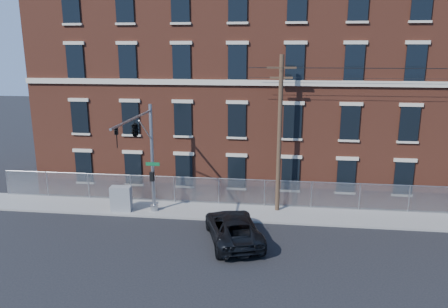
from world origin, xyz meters
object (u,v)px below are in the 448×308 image
Objects in this scene: utility_pole_near at (280,132)px; utility_cabinet at (121,199)px; pickup_truck at (233,228)px; traffic_signal_mast at (140,139)px.

utility_pole_near reaches higher than utility_cabinet.
utility_pole_near reaches higher than pickup_truck.
utility_cabinet reaches higher than pickup_truck.
utility_cabinet is (-7.69, 3.33, 0.17)m from pickup_truck.
utility_cabinet is at bearing 136.35° from traffic_signal_mast.
traffic_signal_mast is 8.70m from utility_pole_near.
traffic_signal_mast is at bearing -156.86° from utility_pole_near.
utility_pole_near is 7.00m from pickup_truck.
traffic_signal_mast is 4.24× the size of utility_cabinet.
traffic_signal_mast reaches higher than utility_cabinet.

